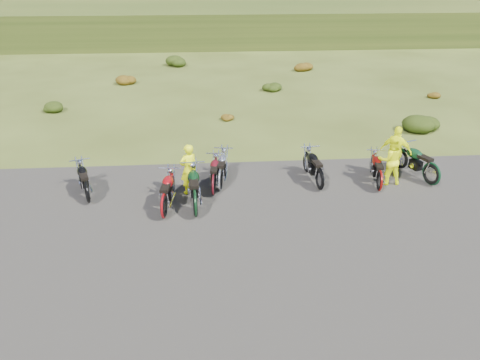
{
  "coord_description": "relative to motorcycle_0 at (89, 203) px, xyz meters",
  "views": [
    {
      "loc": [
        -1.33,
        -12.22,
        6.98
      ],
      "look_at": [
        -0.38,
        0.48,
        0.95
      ],
      "focal_mm": 35.0,
      "sensor_mm": 36.0,
      "label": 1
    }
  ],
  "objects": [
    {
      "name": "gravel_pad",
      "position": [
        5.13,
        -3.14,
        0.0
      ],
      "size": [
        20.0,
        12.0,
        0.04
      ],
      "primitive_type": "cube",
      "color": "black",
      "rests_on": "ground"
    },
    {
      "name": "motorcycle_4",
      "position": [
        3.96,
        0.23,
        0.0
      ],
      "size": [
        0.84,
        2.03,
        1.04
      ],
      "primitive_type": null,
      "rotation": [
        0.0,
        0.0,
        1.48
      ],
      "color": "#4F0D14",
      "rests_on": "ground"
    },
    {
      "name": "motorcycle_3",
      "position": [
        4.19,
        0.58,
        0.0
      ],
      "size": [
        0.98,
        2.13,
        1.08
      ],
      "primitive_type": null,
      "rotation": [
        0.0,
        0.0,
        1.42
      ],
      "color": "silver",
      "rests_on": "ground"
    },
    {
      "name": "person_right_a",
      "position": [
        9.9,
        0.66,
        0.86
      ],
      "size": [
        0.84,
        0.65,
        1.72
      ],
      "primitive_type": "imported",
      "rotation": [
        0.0,
        0.0,
        3.14
      ],
      "color": "#EEFA0D",
      "rests_on": "ground"
    },
    {
      "name": "shrub_1",
      "position": [
        -3.97,
        10.16,
        0.31
      ],
      "size": [
        1.03,
        1.03,
        0.61
      ],
      "primitive_type": "ellipsoid",
      "color": "black",
      "rests_on": "ground"
    },
    {
      "name": "hill_slope",
      "position": [
        5.13,
        48.86,
        0.0
      ],
      "size": [
        300.0,
        45.97,
        9.37
      ],
      "primitive_type": null,
      "rotation": [
        0.14,
        0.0,
        0.0
      ],
      "color": "#2D3C14",
      "rests_on": "ground"
    },
    {
      "name": "shrub_7",
      "position": [
        13.43,
        5.96,
        0.46
      ],
      "size": [
        1.56,
        1.56,
        0.92
      ],
      "primitive_type": "ellipsoid",
      "color": "black",
      "rests_on": "ground"
    },
    {
      "name": "shrub_6",
      "position": [
        10.53,
        18.66,
        0.38
      ],
      "size": [
        1.3,
        1.3,
        0.77
      ],
      "primitive_type": "ellipsoid",
      "color": "#64330C",
      "rests_on": "ground"
    },
    {
      "name": "shrub_5",
      "position": [
        7.63,
        13.36,
        0.31
      ],
      "size": [
        1.03,
        1.03,
        0.61
      ],
      "primitive_type": "ellipsoid",
      "color": "black",
      "rests_on": "ground"
    },
    {
      "name": "shrub_4",
      "position": [
        4.73,
        8.06,
        0.23
      ],
      "size": [
        0.77,
        0.77,
        0.45
      ],
      "primitive_type": "ellipsoid",
      "color": "#64330C",
      "rests_on": "ground"
    },
    {
      "name": "motorcycle_6",
      "position": [
        9.42,
        0.13,
        0.0
      ],
      "size": [
        0.97,
        2.06,
        1.04
      ],
      "primitive_type": null,
      "rotation": [
        0.0,
        0.0,
        1.41
      ],
      "color": "maroon",
      "rests_on": "ground"
    },
    {
      "name": "motorcycle_2",
      "position": [
        3.39,
        -1.11,
        0.0
      ],
      "size": [
        0.9,
        2.38,
        1.23
      ],
      "primitive_type": null,
      "rotation": [
        0.0,
        0.0,
        1.62
      ],
      "color": "black",
      "rests_on": "ground"
    },
    {
      "name": "motorcycle_0",
      "position": [
        0.0,
        0.0,
        0.0
      ],
      "size": [
        1.32,
        2.13,
        1.06
      ],
      "primitive_type": null,
      "rotation": [
        0.0,
        0.0,
        1.92
      ],
      "color": "black",
      "rests_on": "ground"
    },
    {
      "name": "shrub_2",
      "position": [
        -1.07,
        15.46,
        0.38
      ],
      "size": [
        1.3,
        1.3,
        0.77
      ],
      "primitive_type": "ellipsoid",
      "color": "#64330C",
      "rests_on": "ground"
    },
    {
      "name": "shrub_8",
      "position": [
        16.33,
        11.26,
        0.23
      ],
      "size": [
        0.77,
        0.77,
        0.45
      ],
      "primitive_type": "ellipsoid",
      "color": "#64330C",
      "rests_on": "ground"
    },
    {
      "name": "motorcycle_5",
      "position": [
        7.48,
        0.37,
        0.0
      ],
      "size": [
        0.92,
        2.17,
        1.11
      ],
      "primitive_type": null,
      "rotation": [
        0.0,
        0.0,
        1.67
      ],
      "color": "black",
      "rests_on": "ground"
    },
    {
      "name": "ground",
      "position": [
        5.13,
        -1.14,
        0.0
      ],
      "size": [
        300.0,
        300.0,
        0.0
      ],
      "primitive_type": "plane",
      "color": "#374115",
      "rests_on": "ground"
    },
    {
      "name": "motorcycle_7",
      "position": [
        11.32,
        0.44,
        0.0
      ],
      "size": [
        1.48,
        2.35,
        1.17
      ],
      "primitive_type": null,
      "rotation": [
        0.0,
        0.0,
        1.93
      ],
      "color": "#0E331C",
      "rests_on": "ground"
    },
    {
      "name": "shrub_3",
      "position": [
        1.83,
        20.76,
        0.46
      ],
      "size": [
        1.56,
        1.56,
        0.92
      ],
      "primitive_type": "ellipsoid",
      "color": "black",
      "rests_on": "ground"
    },
    {
      "name": "person_right_b",
      "position": [
        10.33,
        1.26,
        0.9
      ],
      "size": [
        1.14,
        0.92,
        1.81
      ],
      "primitive_type": "imported",
      "rotation": [
        0.0,
        0.0,
        2.6
      ],
      "color": "#EEFA0D",
      "rests_on": "ground"
    },
    {
      "name": "motorcycle_1",
      "position": [
        2.47,
        -1.14,
        0.0
      ],
      "size": [
        0.93,
        2.18,
        1.11
      ],
      "primitive_type": null,
      "rotation": [
        0.0,
        0.0,
        1.47
      ],
      "color": "maroon",
      "rests_on": "ground"
    },
    {
      "name": "person_middle",
      "position": [
        3.18,
        0.43,
        0.84
      ],
      "size": [
        0.73,
        0.65,
        1.69
      ],
      "primitive_type": "imported",
      "rotation": [
        0.0,
        0.0,
        3.66
      ],
      "color": "#EEFA0D",
      "rests_on": "ground"
    }
  ]
}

